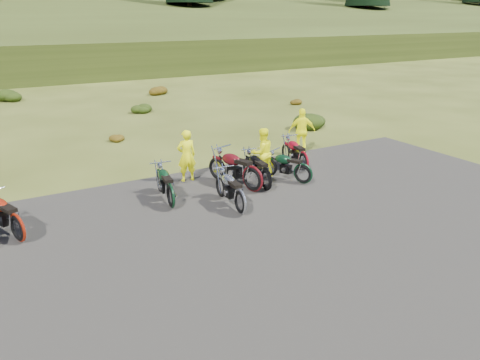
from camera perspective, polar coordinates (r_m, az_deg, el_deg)
ground at (r=12.48m, az=-1.59°, el=-4.57°), size 300.00×300.00×0.00m
gravel_pad at (r=10.94m, az=3.44°, el=-8.30°), size 20.00×12.00×0.04m
hill_slope at (r=60.50m, az=-25.34°, el=13.01°), size 300.00×45.97×9.37m
shrub_3 at (r=32.34m, az=-26.24°, el=9.41°), size 1.56×1.56×0.92m
shrub_4 at (r=20.46m, az=-14.99°, el=5.16°), size 0.77×0.77×0.45m
shrub_5 at (r=26.22m, az=-12.01°, el=8.67°), size 1.03×1.03×0.61m
shrub_6 at (r=32.07m, az=-10.09°, el=10.89°), size 1.30×1.30×0.77m
shrub_7 at (r=22.41m, az=8.59°, el=7.45°), size 1.56×1.56×0.92m
shrub_8 at (r=28.32m, az=6.57°, el=9.60°), size 0.77×0.77×0.45m
motorcycle_1 at (r=12.33m, az=-25.21°, el=-6.90°), size 1.33×2.12×1.05m
motorcycle_2 at (r=13.16m, az=-8.34°, el=-3.46°), size 0.91×2.04×1.03m
motorcycle_3 at (r=12.64m, az=0.03°, el=-4.24°), size 0.82×2.03×1.04m
motorcycle_4 at (r=14.19m, az=1.54°, el=-1.50°), size 1.39×2.41×1.20m
motorcycle_5 at (r=14.31m, az=3.18°, el=-1.34°), size 0.88×2.07×1.05m
motorcycle_6 at (r=16.11m, az=7.68°, el=0.95°), size 0.97×2.06×1.04m
motorcycle_7 at (r=14.97m, az=7.64°, el=-0.52°), size 1.37×1.96×0.98m
person_middle at (r=14.93m, az=-6.53°, el=2.86°), size 0.64×0.45×1.67m
person_right_a at (r=15.27m, az=2.72°, el=3.25°), size 0.80×0.63×1.62m
person_right_b at (r=17.98m, az=7.55°, el=5.83°), size 1.10×0.83×1.74m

